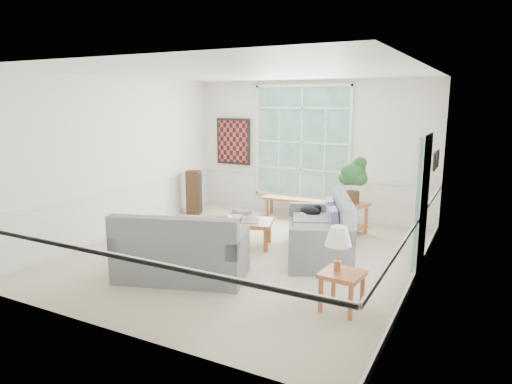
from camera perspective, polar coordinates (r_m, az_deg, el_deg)
floor at (r=7.83m, az=-1.34°, el=-7.78°), size 5.50×6.00×0.01m
ceiling at (r=7.41m, az=-1.45°, el=14.74°), size 5.50×6.00×0.02m
wall_back at (r=10.18m, az=6.84°, el=5.30°), size 5.50×0.02×3.00m
wall_front at (r=5.10m, az=-17.92°, el=-1.25°), size 5.50×0.02×3.00m
wall_left at (r=9.12m, az=-16.74°, el=4.20°), size 0.02×6.00×3.00m
wall_right at (r=6.61m, az=19.96°, el=1.41°), size 0.02×6.00×3.00m
window_back at (r=10.20m, az=5.72°, el=6.19°), size 2.30×0.08×2.40m
entry_door at (r=7.29m, az=20.06°, el=-1.33°), size 0.08×0.90×2.10m
door_sidelight at (r=6.65m, az=19.38°, el=-1.56°), size 0.08×0.26×1.90m
wall_art at (r=10.97m, az=-2.86°, el=6.33°), size 0.90×0.06×1.10m
wall_frame_near at (r=8.33m, az=21.38°, el=3.60°), size 0.04×0.26×0.32m
wall_frame_far at (r=8.73m, az=21.68°, el=3.90°), size 0.04×0.26×0.32m
loveseat_right at (r=7.66m, az=7.81°, el=-4.29°), size 1.64×2.12×1.02m
loveseat_front at (r=6.79m, az=-9.25°, el=-6.49°), size 2.05×1.48×1.00m
coffee_table at (r=8.21m, az=-2.34°, el=-5.13°), size 1.40×1.05×0.46m
pewter_bowl at (r=8.17m, az=-2.50°, el=-3.22°), size 0.49×0.49×0.09m
window_bench at (r=10.08m, az=5.99°, el=-2.14°), size 1.89×0.42×0.44m
end_table at (r=9.10m, az=11.46°, el=-3.20°), size 0.79×0.79×0.62m
houseplant at (r=8.97m, az=12.05°, el=1.53°), size 0.55×0.55×0.91m
side_table at (r=5.87m, az=10.67°, el=-12.07°), size 0.53×0.53×0.50m
table_lamp at (r=5.72m, az=10.21°, el=-7.01°), size 0.35×0.35×0.57m
pet_bed at (r=10.47m, az=-1.77°, el=-2.42°), size 0.55×0.55×0.13m
floor_speaker at (r=10.51m, az=-7.77°, el=-0.04°), size 0.37×0.33×1.00m
cat at (r=8.27m, az=6.80°, el=-2.35°), size 0.47×0.46×0.18m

